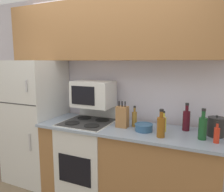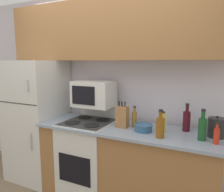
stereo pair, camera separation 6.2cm
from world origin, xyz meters
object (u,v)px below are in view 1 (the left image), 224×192
microwave (93,94)px  stove (89,156)px  bottle_cooking_spray (163,124)px  bottle_whiskey (161,126)px  bottle_wine_red (186,120)px  bottle_wine_green (203,127)px  bowl (144,127)px  bottle_vinegar (134,119)px  refrigerator (35,121)px  bottle_hot_sauce (217,135)px  kettle (216,127)px  knife_block (122,117)px

microwave → stove: bearing=-92.9°
bottle_cooking_spray → bottle_whiskey: (0.01, -0.19, 0.02)m
bottle_whiskey → bottle_wine_red: (0.20, 0.32, 0.01)m
bottle_wine_green → bottle_whiskey: (-0.37, -0.10, -0.01)m
bowl → bottle_vinegar: bearing=142.4°
refrigerator → stove: refrigerator is taller
bowl → bottle_whiskey: bearing=-30.0°
bottle_hot_sauce → kettle: bearing=90.6°
bottle_wine_green → bottle_whiskey: bearing=-165.2°
refrigerator → stove: size_ratio=1.53×
bottle_wine_green → bottle_hot_sauce: bearing=-21.7°
microwave → bottle_wine_red: microwave is taller
knife_block → bottle_hot_sauce: 0.97m
bowl → bottle_cooking_spray: bearing=19.6°
bottle_vinegar → refrigerator: bearing=-178.7°
knife_block → bowl: 0.27m
refrigerator → kettle: size_ratio=7.77×
stove → bottle_cooking_spray: bottle_cooking_spray is taller
microwave → bottle_whiskey: (0.91, -0.29, -0.22)m
bottle_wine_red → bottle_vinegar: bearing=-170.4°
bottle_wine_green → bottle_hot_sauce: size_ratio=1.50×
bottle_vinegar → bottle_wine_green: bearing=-10.2°
stove → kettle: bearing=3.9°
knife_block → bottle_wine_red: size_ratio=1.00×
bottle_wine_green → bottle_cooking_spray: bearing=167.2°
stove → bowl: 0.86m
kettle → bottle_wine_red: bearing=167.0°
knife_block → bottle_vinegar: knife_block is taller
bottle_hot_sauce → kettle: size_ratio=0.93×
stove → bottle_whiskey: bearing=-9.8°
refrigerator → bottle_wine_red: size_ratio=5.55×
bottle_vinegar → bottle_hot_sauce: size_ratio=1.20×
bottle_wine_red → bottle_cooking_spray: bearing=-148.0°
stove → knife_block: (0.45, -0.01, 0.56)m
bottle_vinegar → stove: bearing=-173.1°
stove → bottle_vinegar: size_ratio=4.53×
bottle_vinegar → kettle: (0.84, 0.03, 0.00)m
microwave → bottle_hot_sauce: (1.41, -0.24, -0.26)m
bottle_cooking_spray → refrigerator: bearing=179.7°
refrigerator → bottle_wine_green: bearing=-2.6°
bottle_wine_red → kettle: bearing=-13.0°
stove → kettle: 1.51m
microwave → knife_block: microwave is taller
stove → microwave: size_ratio=2.21×
kettle → bowl: bearing=-168.9°
microwave → bottle_wine_green: microwave is taller
refrigerator → bottle_whiskey: (1.79, -0.20, 0.19)m
stove → knife_block: size_ratio=3.63×
microwave → bowl: microwave is taller
bottle_cooking_spray → bowl: bearing=-160.4°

